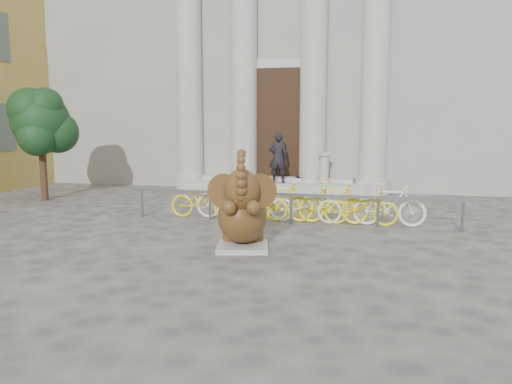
% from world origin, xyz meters
% --- Properties ---
extents(ground, '(80.00, 80.00, 0.00)m').
position_xyz_m(ground, '(0.00, 0.00, 0.00)').
color(ground, '#474442').
rests_on(ground, ground).
extents(classical_building, '(22.00, 10.70, 12.00)m').
position_xyz_m(classical_building, '(0.00, 14.93, 5.98)').
color(classical_building, gray).
rests_on(classical_building, ground).
extents(entrance_steps, '(6.00, 1.20, 0.36)m').
position_xyz_m(entrance_steps, '(0.00, 9.40, 0.18)').
color(entrance_steps, '#A8A59E').
rests_on(entrance_steps, ground).
extents(elephant_statue, '(1.25, 1.50, 1.91)m').
position_xyz_m(elephant_statue, '(0.85, 1.68, 0.69)').
color(elephant_statue, '#A8A59E').
rests_on(elephant_statue, ground).
extents(bike_rack, '(8.00, 0.53, 1.00)m').
position_xyz_m(bike_rack, '(1.34, 4.51, 0.50)').
color(bike_rack, slate).
rests_on(bike_rack, ground).
extents(tree, '(1.95, 1.78, 3.39)m').
position_xyz_m(tree, '(-6.53, 6.05, 2.36)').
color(tree, '#332114').
rests_on(tree, ground).
extents(pedestrian, '(0.66, 0.46, 1.70)m').
position_xyz_m(pedestrian, '(0.15, 9.05, 1.21)').
color(pedestrian, black).
rests_on(pedestrian, entrance_steps).
extents(balustrade_post, '(0.42, 0.42, 1.03)m').
position_xyz_m(balustrade_post, '(1.67, 9.10, 0.84)').
color(balustrade_post, '#A8A59E').
rests_on(balustrade_post, entrance_steps).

